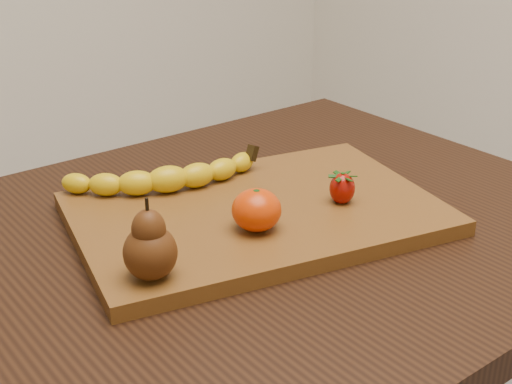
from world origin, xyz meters
TOP-DOWN VIEW (x-y plane):
  - table at (0.00, 0.00)m, footprint 1.00×0.70m
  - cutting_board at (0.06, 0.01)m, footprint 0.51×0.39m
  - banana at (0.00, 0.11)m, footprint 0.24×0.13m
  - pear at (-0.13, -0.06)m, footprint 0.07×0.07m
  - mandarin at (0.03, -0.04)m, footprint 0.06×0.06m
  - strawberry at (0.16, -0.05)m, footprint 0.04×0.04m

SIDE VIEW (x-z plane):
  - table at x=0.00m, z-range 0.28..1.04m
  - cutting_board at x=0.06m, z-range 0.76..0.78m
  - banana at x=0.00m, z-range 0.78..0.82m
  - strawberry at x=0.16m, z-range 0.78..0.82m
  - mandarin at x=0.03m, z-range 0.78..0.83m
  - pear at x=-0.13m, z-range 0.78..0.87m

